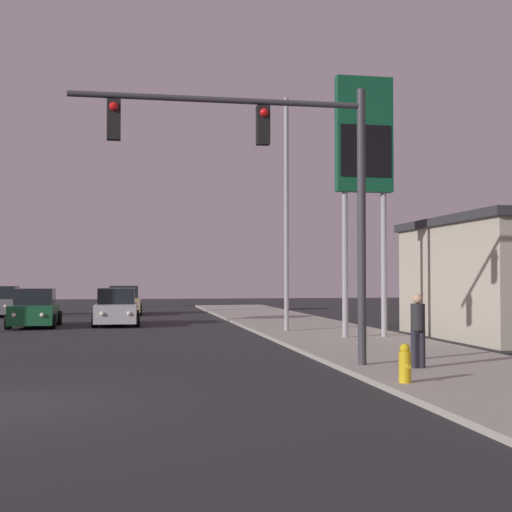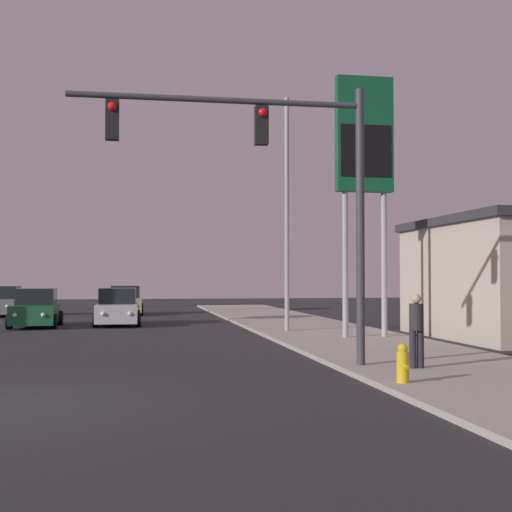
# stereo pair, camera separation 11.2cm
# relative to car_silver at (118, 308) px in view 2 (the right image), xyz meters

# --- Properties ---
(sidewalk_right) EXTENTS (5.00, 60.00, 0.12)m
(sidewalk_right) POSITION_rel_car_silver_xyz_m (7.87, -10.18, -0.70)
(sidewalk_right) COLOR #9E998E
(sidewalk_right) RESTS_ON ground
(car_silver) EXTENTS (2.04, 4.32, 1.68)m
(car_silver) POSITION_rel_car_silver_xyz_m (0.00, 0.00, 0.00)
(car_silver) COLOR #B7B7BC
(car_silver) RESTS_ON ground
(car_grey) EXTENTS (2.04, 4.32, 1.68)m
(car_grey) POSITION_rel_car_silver_xyz_m (-6.46, 8.91, 0.00)
(car_grey) COLOR slate
(car_grey) RESTS_ON ground
(car_tan) EXTENTS (2.04, 4.32, 1.68)m
(car_tan) POSITION_rel_car_silver_xyz_m (0.24, 9.30, 0.00)
(car_tan) COLOR tan
(car_tan) RESTS_ON ground
(car_green) EXTENTS (2.04, 4.33, 1.68)m
(car_green) POSITION_rel_car_silver_xyz_m (-3.50, -0.43, 0.00)
(car_green) COLOR #195933
(car_green) RESTS_ON ground
(traffic_light_mast) EXTENTS (6.86, 0.36, 6.50)m
(traffic_light_mast) POSITION_rel_car_silver_xyz_m (4.02, -16.78, 3.94)
(traffic_light_mast) COLOR #38383D
(traffic_light_mast) RESTS_ON sidewalk_right
(street_lamp) EXTENTS (1.74, 0.24, 9.00)m
(street_lamp) POSITION_rel_car_silver_xyz_m (6.38, -6.07, 4.36)
(street_lamp) COLOR #99999E
(street_lamp) RESTS_ON sidewalk_right
(gas_station_sign) EXTENTS (2.00, 0.42, 9.00)m
(gas_station_sign) POSITION_rel_car_silver_xyz_m (8.56, -9.31, 5.86)
(gas_station_sign) COLOR #99999E
(gas_station_sign) RESTS_ON sidewalk_right
(fire_hydrant) EXTENTS (0.24, 0.34, 0.76)m
(fire_hydrant) POSITION_rel_car_silver_xyz_m (5.85, -19.65, -0.27)
(fire_hydrant) COLOR gold
(fire_hydrant) RESTS_ON sidewalk_right
(pedestrian_on_sidewalk) EXTENTS (0.34, 0.32, 1.67)m
(pedestrian_on_sidewalk) POSITION_rel_car_silver_xyz_m (7.00, -17.57, 0.27)
(pedestrian_on_sidewalk) COLOR #23232D
(pedestrian_on_sidewalk) RESTS_ON sidewalk_right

